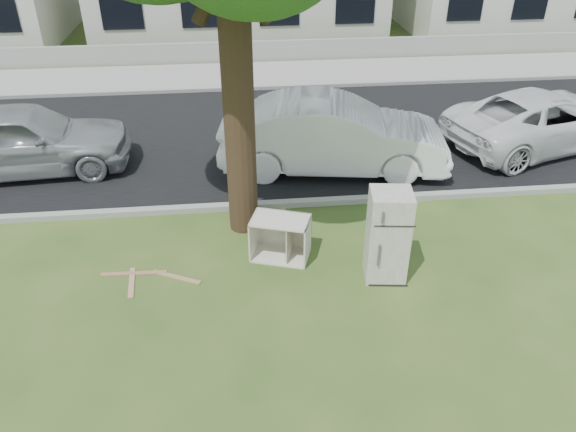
{
  "coord_description": "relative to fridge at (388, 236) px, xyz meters",
  "views": [
    {
      "loc": [
        -0.52,
        -7.28,
        5.85
      ],
      "look_at": [
        0.32,
        0.6,
        0.92
      ],
      "focal_mm": 35.0,
      "sensor_mm": 36.0,
      "label": 1
    }
  ],
  "objects": [
    {
      "name": "cabinet",
      "position": [
        -1.68,
        0.72,
        -0.41
      ],
      "size": [
        1.13,
        0.89,
        0.77
      ],
      "primitive_type": "cube",
      "rotation": [
        0.0,
        0.0,
        -0.32
      ],
      "color": "beige",
      "rests_on": "ground"
    },
    {
      "name": "car_center",
      "position": [
        -0.18,
        4.0,
        0.03
      ],
      "size": [
        5.19,
        2.45,
        1.64
      ],
      "primitive_type": "imported",
      "rotation": [
        0.0,
        0.0,
        1.42
      ],
      "color": "white",
      "rests_on": "ground"
    },
    {
      "name": "road",
      "position": [
        -1.88,
        5.97,
        -0.79
      ],
      "size": [
        120.0,
        7.0,
        0.01
      ],
      "primitive_type": "cube",
      "color": "black",
      "rests_on": "ground"
    },
    {
      "name": "car_right",
      "position": [
        5.09,
        4.73,
        -0.12
      ],
      "size": [
        5.33,
        3.61,
        1.36
      ],
      "primitive_type": "imported",
      "rotation": [
        0.0,
        0.0,
        1.88
      ],
      "color": "silver",
      "rests_on": "ground"
    },
    {
      "name": "fridge",
      "position": [
        0.0,
        0.0,
        0.0
      ],
      "size": [
        0.73,
        0.69,
        1.59
      ],
      "primitive_type": "cube",
      "rotation": [
        0.0,
        0.0,
        -0.12
      ],
      "color": "beige",
      "rests_on": "ground"
    },
    {
      "name": "car_left",
      "position": [
        -7.02,
        4.61,
        -0.01
      ],
      "size": [
        4.72,
        2.17,
        1.57
      ],
      "primitive_type": "imported",
      "rotation": [
        0.0,
        0.0,
        1.64
      ],
      "color": "#989A9E",
      "rests_on": "ground"
    },
    {
      "name": "plank_c",
      "position": [
        -4.2,
        0.22,
        -0.78
      ],
      "size": [
        0.15,
        0.8,
        0.02
      ],
      "primitive_type": "cube",
      "rotation": [
        0.0,
        0.0,
        1.65
      ],
      "color": "tan",
      "rests_on": "ground"
    },
    {
      "name": "plank_b",
      "position": [
        -3.48,
        0.29,
        -0.78
      ],
      "size": [
        0.85,
        0.49,
        0.02
      ],
      "primitive_type": "cube",
      "rotation": [
        0.0,
        0.0,
        -0.47
      ],
      "color": "#9C8251",
      "rests_on": "ground"
    },
    {
      "name": "ground",
      "position": [
        -1.88,
        -0.03,
        -0.8
      ],
      "size": [
        120.0,
        120.0,
        0.0
      ],
      "primitive_type": "plane",
      "color": "#304F1C"
    },
    {
      "name": "plank_a",
      "position": [
        -4.2,
        0.47,
        -0.78
      ],
      "size": [
        1.12,
        0.14,
        0.02
      ],
      "primitive_type": "cube",
      "rotation": [
        0.0,
        0.0,
        -0.04
      ],
      "color": "#956C48",
      "rests_on": "ground"
    },
    {
      "name": "sidewalk",
      "position": [
        -1.88,
        10.97,
        -0.79
      ],
      "size": [
        120.0,
        2.8,
        0.01
      ],
      "primitive_type": "cube",
      "color": "gray",
      "rests_on": "ground"
    },
    {
      "name": "kerb_far",
      "position": [
        -1.88,
        9.52,
        -0.8
      ],
      "size": [
        120.0,
        0.18,
        0.12
      ],
      "primitive_type": "cube",
      "color": "gray",
      "rests_on": "ground"
    },
    {
      "name": "low_wall",
      "position": [
        -1.88,
        12.57,
        -0.45
      ],
      "size": [
        120.0,
        0.15,
        0.7
      ],
      "primitive_type": "cube",
      "color": "gray",
      "rests_on": "ground"
    },
    {
      "name": "kerb_near",
      "position": [
        -1.88,
        2.42,
        -0.8
      ],
      "size": [
        120.0,
        0.18,
        0.12
      ],
      "primitive_type": "cube",
      "color": "gray",
      "rests_on": "ground"
    }
  ]
}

